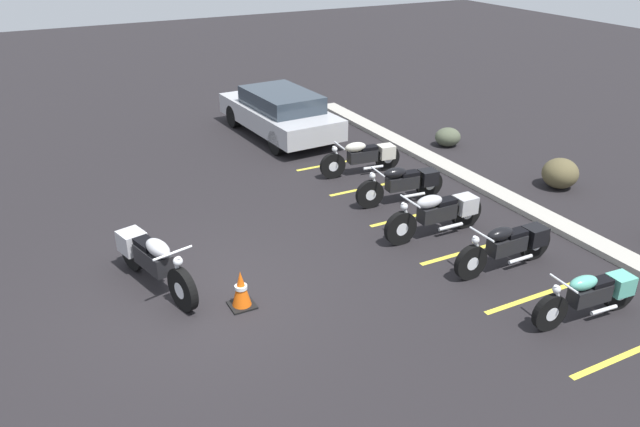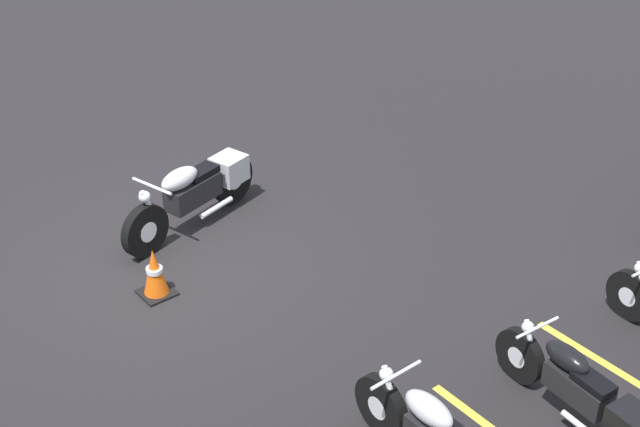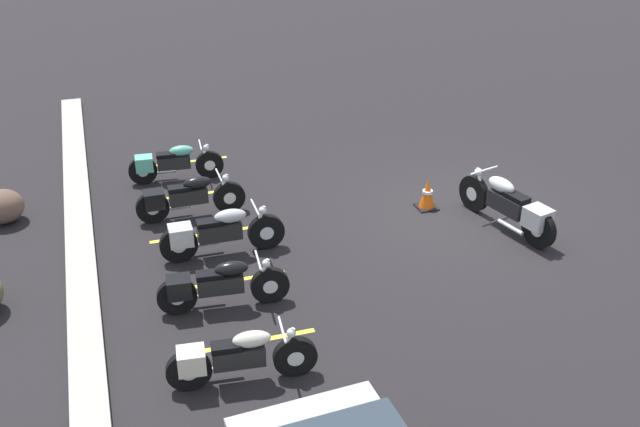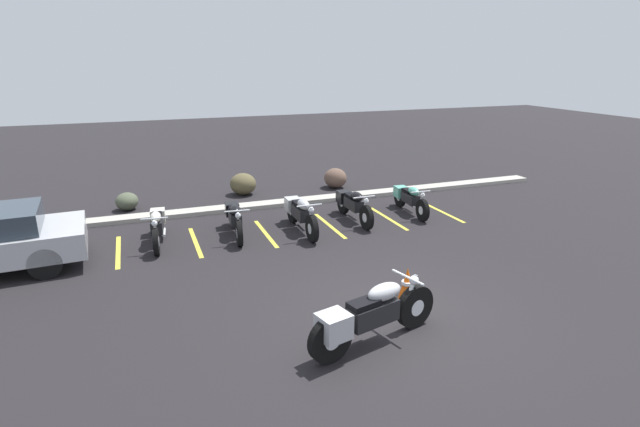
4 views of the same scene
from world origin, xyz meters
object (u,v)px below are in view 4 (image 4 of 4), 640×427
(parked_bike_0, at_px, (157,225))
(parked_bike_4, at_px, (409,198))
(motorcycle_silver_featured, at_px, (369,316))
(parked_bike_1, at_px, (235,217))
(landscape_rock_1, at_px, (127,201))
(landscape_rock_0, at_px, (243,184))
(traffic_cone, at_px, (407,285))
(parked_bike_3, at_px, (353,204))
(landscape_rock_2, at_px, (335,178))
(parked_bike_2, at_px, (300,213))

(parked_bike_0, relative_size, parked_bike_4, 1.03)
(motorcycle_silver_featured, xyz_separation_m, parked_bike_1, (-0.88, 5.67, -0.07))
(parked_bike_0, xyz_separation_m, landscape_rock_1, (-0.67, 3.03, -0.18))
(landscape_rock_0, relative_size, traffic_cone, 1.31)
(landscape_rock_1, xyz_separation_m, traffic_cone, (4.65, -7.71, 0.05))
(motorcycle_silver_featured, relative_size, traffic_cone, 3.71)
(parked_bike_3, bearing_deg, landscape_rock_2, 164.94)
(landscape_rock_1, bearing_deg, landscape_rock_0, 7.79)
(parked_bike_3, bearing_deg, parked_bike_0, -91.24)
(landscape_rock_2, bearing_deg, motorcycle_silver_featured, -109.34)
(parked_bike_4, distance_m, traffic_cone, 5.41)
(parked_bike_4, bearing_deg, parked_bike_3, -84.50)
(parked_bike_4, height_order, landscape_rock_0, parked_bike_4)
(parked_bike_2, relative_size, landscape_rock_0, 2.65)
(motorcycle_silver_featured, height_order, landscape_rock_0, motorcycle_silver_featured)
(landscape_rock_0, bearing_deg, landscape_rock_1, -172.21)
(parked_bike_3, relative_size, parked_bike_4, 1.06)
(parked_bike_3, xyz_separation_m, traffic_cone, (-1.01, -4.61, -0.14))
(parked_bike_0, relative_size, parked_bike_3, 0.98)
(parked_bike_2, distance_m, parked_bike_3, 1.61)
(motorcycle_silver_featured, bearing_deg, landscape_rock_1, 96.36)
(motorcycle_silver_featured, relative_size, parked_bike_1, 1.14)
(parked_bike_0, xyz_separation_m, landscape_rock_0, (2.80, 3.50, -0.09))
(landscape_rock_1, bearing_deg, parked_bike_4, -22.42)
(landscape_rock_2, bearing_deg, landscape_rock_1, -177.80)
(motorcycle_silver_featured, relative_size, parked_bike_0, 1.14)
(landscape_rock_2, bearing_deg, parked_bike_1, -140.27)
(landscape_rock_0, relative_size, landscape_rock_2, 1.05)
(parked_bike_0, bearing_deg, parked_bike_4, 95.27)
(parked_bike_2, bearing_deg, traffic_cone, 7.98)
(landscape_rock_1, distance_m, traffic_cone, 9.01)
(landscape_rock_1, bearing_deg, landscape_rock_2, 2.20)
(parked_bike_0, distance_m, parked_bike_2, 3.43)
(traffic_cone, bearing_deg, landscape_rock_1, 121.10)
(landscape_rock_0, bearing_deg, parked_bike_2, -81.01)
(parked_bike_1, distance_m, landscape_rock_1, 3.99)
(parked_bike_0, height_order, parked_bike_1, parked_bike_1)
(landscape_rock_1, height_order, traffic_cone, traffic_cone)
(parked_bike_0, distance_m, parked_bike_1, 1.82)
(parked_bike_1, distance_m, parked_bike_4, 4.93)
(parked_bike_1, bearing_deg, landscape_rock_1, -136.56)
(landscape_rock_2, bearing_deg, parked_bike_2, -123.90)
(parked_bike_3, xyz_separation_m, landscape_rock_1, (-5.66, 3.10, -0.19))
(parked_bike_1, distance_m, parked_bike_3, 3.18)
(motorcycle_silver_featured, height_order, parked_bike_0, motorcycle_silver_featured)
(motorcycle_silver_featured, distance_m, parked_bike_1, 5.74)
(motorcycle_silver_featured, bearing_deg, traffic_cone, 25.38)
(parked_bike_4, height_order, traffic_cone, parked_bike_4)
(parked_bike_3, bearing_deg, landscape_rock_1, -119.08)
(landscape_rock_2, distance_m, traffic_cone, 8.18)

